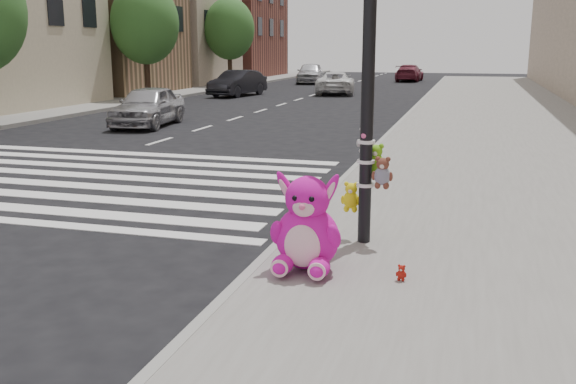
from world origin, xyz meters
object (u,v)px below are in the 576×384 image
at_px(red_teddy, 401,273).
at_px(car_silver_far, 148,106).
at_px(pink_bunny, 307,230).
at_px(car_white_near, 336,83).
at_px(signal_pole, 369,117).
at_px(car_dark_far, 238,83).

distance_m(red_teddy, car_silver_far, 15.96).
bearing_deg(pink_bunny, car_silver_far, 122.81).
bearing_deg(car_silver_far, car_white_near, 72.25).
xyz_separation_m(signal_pole, red_teddy, (0.61, -1.32, -1.52)).
relative_size(pink_bunny, red_teddy, 6.32).
bearing_deg(red_teddy, signal_pole, 122.90).
relative_size(signal_pole, red_teddy, 22.22).
relative_size(pink_bunny, car_dark_far, 0.28).
height_order(signal_pole, car_white_near, signal_pole).
bearing_deg(car_dark_far, car_silver_far, -72.90).
height_order(red_teddy, car_silver_far, car_silver_far).
relative_size(red_teddy, car_silver_far, 0.05).
bearing_deg(signal_pole, car_white_near, 102.61).
height_order(signal_pole, car_silver_far, signal_pole).
bearing_deg(car_silver_far, red_teddy, -59.58).
xyz_separation_m(pink_bunny, red_teddy, (1.07, -0.06, -0.37)).
relative_size(car_silver_far, car_white_near, 0.89).
distance_m(pink_bunny, car_silver_far, 15.27).
height_order(signal_pole, red_teddy, signal_pole).
xyz_separation_m(pink_bunny, car_dark_far, (-10.36, 25.72, 0.07)).
relative_size(pink_bunny, car_white_near, 0.26).
distance_m(signal_pole, car_silver_far, 14.58).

